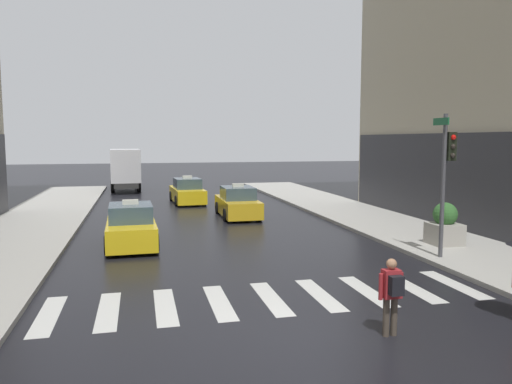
# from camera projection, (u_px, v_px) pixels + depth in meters

# --- Properties ---
(ground_plane) EXTENTS (160.00, 160.00, 0.00)m
(ground_plane) POSITION_uv_depth(u_px,v_px,m) (310.00, 345.00, 9.85)
(ground_plane) COLOR black
(crosswalk_markings) EXTENTS (11.30, 2.80, 0.01)m
(crosswalk_markings) POSITION_uv_depth(u_px,v_px,m) (271.00, 298.00, 12.76)
(crosswalk_markings) COLOR silver
(crosswalk_markings) RESTS_ON ground
(traffic_light_pole) EXTENTS (0.44, 0.84, 4.80)m
(traffic_light_pole) POSITION_uv_depth(u_px,v_px,m) (447.00, 165.00, 16.35)
(traffic_light_pole) COLOR #47474C
(traffic_light_pole) RESTS_ON curb_right
(taxi_lead) EXTENTS (2.02, 4.58, 1.80)m
(taxi_lead) POSITION_uv_depth(u_px,v_px,m) (131.00, 227.00, 19.10)
(taxi_lead) COLOR yellow
(taxi_lead) RESTS_ON ground
(taxi_second) EXTENTS (1.95, 4.55, 1.80)m
(taxi_second) POSITION_uv_depth(u_px,v_px,m) (238.00, 203.00, 26.15)
(taxi_second) COLOR gold
(taxi_second) RESTS_ON ground
(taxi_third) EXTENTS (2.11, 4.62, 1.80)m
(taxi_third) POSITION_uv_depth(u_px,v_px,m) (187.00, 192.00, 31.88)
(taxi_third) COLOR yellow
(taxi_third) RESTS_ON ground
(box_truck) EXTENTS (2.54, 7.62, 3.35)m
(box_truck) POSITION_uv_depth(u_px,v_px,m) (125.00, 168.00, 39.80)
(box_truck) COLOR #2D2D2D
(box_truck) RESTS_ON ground
(pedestrian_with_backpack) EXTENTS (0.55, 0.43, 1.65)m
(pedestrian_with_backpack) POSITION_uv_depth(u_px,v_px,m) (392.00, 291.00, 10.19)
(pedestrian_with_backpack) COLOR #473D33
(pedestrian_with_backpack) RESTS_ON ground
(planter_near_corner) EXTENTS (1.10, 1.10, 1.60)m
(planter_near_corner) POSITION_uv_depth(u_px,v_px,m) (445.00, 225.00, 18.58)
(planter_near_corner) COLOR #A8A399
(planter_near_corner) RESTS_ON curb_right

